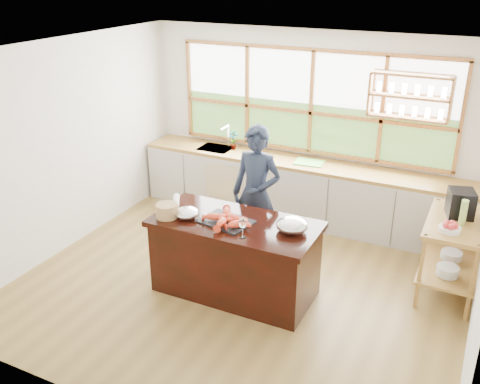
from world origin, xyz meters
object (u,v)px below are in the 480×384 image
Objects in this scene: espresso_machine at (461,203)px; cook at (256,194)px; wicker_basket at (167,211)px; island at (235,257)px.

cook is at bearing 173.43° from espresso_machine.
wicker_basket is at bearing -169.44° from espresso_machine.
cook is (-0.13, 0.85, 0.42)m from island.
espresso_machine is at bearing 10.86° from cook.
cook is 1.24m from wicker_basket.
espresso_machine is 1.27× the size of wicker_basket.
island is 6.02× the size of espresso_machine.
island is 0.96m from cook.
wicker_basket reaches higher than island.
wicker_basket is (-0.61, -1.08, 0.10)m from cook.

